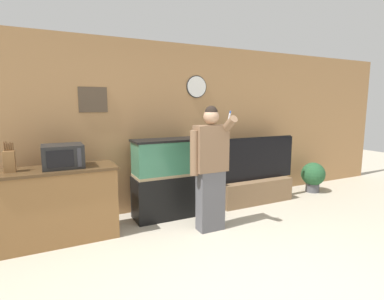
{
  "coord_description": "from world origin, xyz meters",
  "views": [
    {
      "loc": [
        -1.64,
        -1.81,
        1.65
      ],
      "look_at": [
        0.13,
        1.76,
        1.05
      ],
      "focal_mm": 28.0,
      "sensor_mm": 36.0,
      "label": 1
    }
  ],
  "objects_px": {
    "counter_island": "(60,205)",
    "knife_block": "(9,160)",
    "person_standing": "(210,167)",
    "tv_on_stand": "(254,183)",
    "potted_plant": "(313,175)",
    "microwave": "(63,156)",
    "aquarium_on_stand": "(168,178)"
  },
  "relations": [
    {
      "from": "counter_island",
      "to": "knife_block",
      "type": "xyz_separation_m",
      "value": [
        -0.48,
        0.0,
        0.58
      ]
    },
    {
      "from": "knife_block",
      "to": "person_standing",
      "type": "height_order",
      "value": "person_standing"
    },
    {
      "from": "counter_island",
      "to": "person_standing",
      "type": "relative_size",
      "value": 0.82
    },
    {
      "from": "tv_on_stand",
      "to": "potted_plant",
      "type": "distance_m",
      "value": 1.39
    },
    {
      "from": "counter_island",
      "to": "knife_block",
      "type": "height_order",
      "value": "knife_block"
    },
    {
      "from": "microwave",
      "to": "potted_plant",
      "type": "xyz_separation_m",
      "value": [
        4.37,
        0.11,
        -0.73
      ]
    },
    {
      "from": "microwave",
      "to": "tv_on_stand",
      "type": "xyz_separation_m",
      "value": [
        2.97,
        0.12,
        -0.72
      ]
    },
    {
      "from": "counter_island",
      "to": "knife_block",
      "type": "distance_m",
      "value": 0.75
    },
    {
      "from": "counter_island",
      "to": "person_standing",
      "type": "xyz_separation_m",
      "value": [
        1.79,
        -0.54,
        0.4
      ]
    },
    {
      "from": "tv_on_stand",
      "to": "person_standing",
      "type": "relative_size",
      "value": 0.98
    },
    {
      "from": "aquarium_on_stand",
      "to": "person_standing",
      "type": "xyz_separation_m",
      "value": [
        0.31,
        -0.7,
        0.27
      ]
    },
    {
      "from": "microwave",
      "to": "potted_plant",
      "type": "relative_size",
      "value": 0.81
    },
    {
      "from": "counter_island",
      "to": "aquarium_on_stand",
      "type": "bearing_deg",
      "value": 6.37
    },
    {
      "from": "person_standing",
      "to": "tv_on_stand",
      "type": "bearing_deg",
      "value": 28.02
    },
    {
      "from": "microwave",
      "to": "person_standing",
      "type": "height_order",
      "value": "person_standing"
    },
    {
      "from": "microwave",
      "to": "potted_plant",
      "type": "distance_m",
      "value": 4.43
    },
    {
      "from": "person_standing",
      "to": "microwave",
      "type": "bearing_deg",
      "value": 162.26
    },
    {
      "from": "microwave",
      "to": "knife_block",
      "type": "relative_size",
      "value": 1.32
    },
    {
      "from": "knife_block",
      "to": "aquarium_on_stand",
      "type": "height_order",
      "value": "knife_block"
    },
    {
      "from": "aquarium_on_stand",
      "to": "tv_on_stand",
      "type": "distance_m",
      "value": 1.58
    },
    {
      "from": "potted_plant",
      "to": "person_standing",
      "type": "bearing_deg",
      "value": -165.99
    },
    {
      "from": "aquarium_on_stand",
      "to": "counter_island",
      "type": "bearing_deg",
      "value": -173.63
    },
    {
      "from": "counter_island",
      "to": "knife_block",
      "type": "bearing_deg",
      "value": 179.57
    },
    {
      "from": "person_standing",
      "to": "knife_block",
      "type": "bearing_deg",
      "value": 166.62
    },
    {
      "from": "counter_island",
      "to": "microwave",
      "type": "relative_size",
      "value": 2.94
    },
    {
      "from": "tv_on_stand",
      "to": "person_standing",
      "type": "height_order",
      "value": "person_standing"
    },
    {
      "from": "microwave",
      "to": "aquarium_on_stand",
      "type": "xyz_separation_m",
      "value": [
        1.41,
        0.15,
        -0.46
      ]
    },
    {
      "from": "person_standing",
      "to": "potted_plant",
      "type": "height_order",
      "value": "person_standing"
    },
    {
      "from": "knife_block",
      "to": "aquarium_on_stand",
      "type": "xyz_separation_m",
      "value": [
        1.96,
        0.16,
        -0.46
      ]
    },
    {
      "from": "aquarium_on_stand",
      "to": "potted_plant",
      "type": "distance_m",
      "value": 2.96
    },
    {
      "from": "aquarium_on_stand",
      "to": "person_standing",
      "type": "height_order",
      "value": "person_standing"
    },
    {
      "from": "counter_island",
      "to": "person_standing",
      "type": "distance_m",
      "value": 1.92
    }
  ]
}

